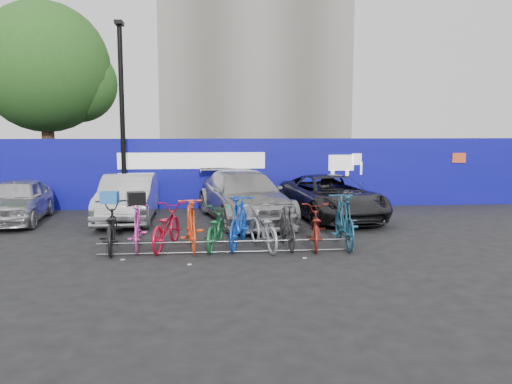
{
  "coord_description": "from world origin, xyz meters",
  "views": [
    {
      "loc": [
        -0.34,
        -11.23,
        2.68
      ],
      "look_at": [
        0.85,
        2.0,
        1.03
      ],
      "focal_mm": 35.0,
      "sensor_mm": 36.0,
      "label": 1
    }
  ],
  "objects": [
    {
      "name": "bike_9",
      "position": [
        2.71,
        -0.1,
        0.61
      ],
      "size": [
        0.69,
        2.07,
        1.23
      ],
      "primitive_type": "imported",
      "rotation": [
        0.0,
        0.0,
        3.08
      ],
      "color": "navy",
      "rests_on": "ground"
    },
    {
      "name": "bike_2",
      "position": [
        -1.39,
        0.04,
        0.5
      ],
      "size": [
        1.05,
        1.99,
        0.99
      ],
      "primitive_type": "imported",
      "rotation": [
        0.0,
        0.0,
        2.93
      ],
      "color": "#BB0C2A",
      "rests_on": "ground"
    },
    {
      "name": "bike_4",
      "position": [
        -0.27,
        -0.02,
        0.46
      ],
      "size": [
        0.94,
        1.83,
        0.92
      ],
      "primitive_type": "imported",
      "rotation": [
        0.0,
        0.0,
        2.94
      ],
      "color": "#156932",
      "rests_on": "ground"
    },
    {
      "name": "bike_rack",
      "position": [
        -0.0,
        -0.6,
        0.16
      ],
      "size": [
        5.6,
        0.03,
        0.3
      ],
      "color": "#595B60",
      "rests_on": "ground"
    },
    {
      "name": "lamppost",
      "position": [
        -3.2,
        5.4,
        3.27
      ],
      "size": [
        0.25,
        0.5,
        6.11
      ],
      "color": "black",
      "rests_on": "ground"
    },
    {
      "name": "tree",
      "position": [
        -6.77,
        10.06,
        5.07
      ],
      "size": [
        5.4,
        5.2,
        7.8
      ],
      "color": "#382314",
      "rests_on": "ground"
    },
    {
      "name": "cargo_crate",
      "position": [
        -2.6,
        -0.01,
        1.2
      ],
      "size": [
        0.39,
        0.3,
        0.27
      ],
      "primitive_type": "cube",
      "rotation": [
        0.0,
        0.0,
        -0.05
      ],
      "color": "blue",
      "rests_on": "bike_0"
    },
    {
      "name": "car_1",
      "position": [
        -2.8,
        3.67,
        0.69
      ],
      "size": [
        1.56,
        4.22,
        1.38
      ],
      "primitive_type": "imported",
      "rotation": [
        0.0,
        0.0,
        0.02
      ],
      "color": "silver",
      "rests_on": "ground"
    },
    {
      "name": "car_2",
      "position": [
        0.61,
        3.4,
        0.74
      ],
      "size": [
        3.05,
        5.39,
        1.47
      ],
      "primitive_type": "imported",
      "rotation": [
        0.0,
        0.0,
        0.2
      ],
      "color": "#99989D",
      "rests_on": "ground"
    },
    {
      "name": "car_3",
      "position": [
        3.29,
        3.6,
        0.66
      ],
      "size": [
        2.91,
        5.03,
        1.32
      ],
      "primitive_type": "imported",
      "rotation": [
        0.0,
        0.0,
        0.16
      ],
      "color": "black",
      "rests_on": "ground"
    },
    {
      "name": "bike_3",
      "position": [
        -0.81,
        -0.1,
        0.57
      ],
      "size": [
        0.76,
        1.95,
        1.14
      ],
      "primitive_type": "imported",
      "rotation": [
        0.0,
        0.0,
        3.26
      ],
      "color": "#FC4A1A",
      "rests_on": "ground"
    },
    {
      "name": "bike_6",
      "position": [
        0.8,
        -0.17,
        0.48
      ],
      "size": [
        1.03,
        1.92,
        0.96
      ],
      "primitive_type": "imported",
      "rotation": [
        0.0,
        0.0,
        3.37
      ],
      "color": "#94989B",
      "rests_on": "ground"
    },
    {
      "name": "bike_0",
      "position": [
        -2.6,
        -0.01,
        0.53
      ],
      "size": [
        1.0,
        2.1,
        1.06
      ],
      "primitive_type": "imported",
      "rotation": [
        0.0,
        0.0,
        3.29
      ],
      "color": "black",
      "rests_on": "ground"
    },
    {
      "name": "bike_8",
      "position": [
        2.03,
        -0.13,
        0.48
      ],
      "size": [
        0.96,
        1.9,
        0.95
      ],
      "primitive_type": "imported",
      "rotation": [
        0.0,
        0.0,
        2.95
      ],
      "color": "maroon",
      "rests_on": "ground"
    },
    {
      "name": "bike_7",
      "position": [
        1.37,
        -0.11,
        0.51
      ],
      "size": [
        0.56,
        1.73,
        1.03
      ],
      "primitive_type": "imported",
      "rotation": [
        0.0,
        0.0,
        3.19
      ],
      "color": "#2A292C",
      "rests_on": "ground"
    },
    {
      "name": "cargo_topcase",
      "position": [
        -2.02,
        0.01,
        1.17
      ],
      "size": [
        0.46,
        0.43,
        0.28
      ],
      "primitive_type": "cube",
      "rotation": [
        0.0,
        0.0,
        0.27
      ],
      "color": "black",
      "rests_on": "bike_1"
    },
    {
      "name": "bike_5",
      "position": [
        0.27,
        -0.01,
        0.6
      ],
      "size": [
        1.01,
        2.06,
        1.19
      ],
      "primitive_type": "imported",
      "rotation": [
        0.0,
        0.0,
        2.9
      ],
      "color": "#0C3DBB",
      "rests_on": "ground"
    },
    {
      "name": "car_0",
      "position": [
        -6.01,
        3.75,
        0.65
      ],
      "size": [
        1.92,
        3.95,
        1.3
      ],
      "primitive_type": "imported",
      "rotation": [
        0.0,
        0.0,
        0.11
      ],
      "color": "#B6B5BB",
      "rests_on": "ground"
    },
    {
      "name": "hoarding",
      "position": [
        0.01,
        6.0,
        1.2
      ],
      "size": [
        22.0,
        0.18,
        2.4
      ],
      "color": "#0A0B8B",
      "rests_on": "ground"
    },
    {
      "name": "ground",
      "position": [
        0.0,
        0.0,
        0.0
      ],
      "size": [
        100.0,
        100.0,
        0.0
      ],
      "primitive_type": "plane",
      "color": "black",
      "rests_on": "ground"
    },
    {
      "name": "bike_1",
      "position": [
        -2.02,
        0.01,
        0.51
      ],
      "size": [
        0.67,
        1.75,
        1.03
      ],
      "primitive_type": "imported",
      "rotation": [
        0.0,
        0.0,
        3.25
      ],
      "color": "#E84AB6",
      "rests_on": "ground"
    }
  ]
}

